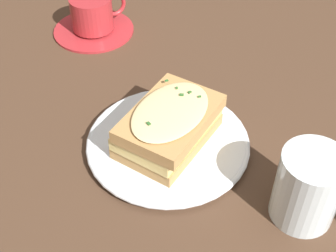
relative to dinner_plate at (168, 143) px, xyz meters
The scene contains 5 objects.
ground_plane 0.03m from the dinner_plate, 30.88° to the left, with size 2.40×2.40×0.00m, color #473021.
dinner_plate is the anchor object (origin of this frame).
sandwich 0.04m from the dinner_plate, 53.63° to the left, with size 0.16×0.12×0.06m.
teacup_with_saucer 0.33m from the dinner_plate, 131.38° to the right, with size 0.15×0.15×0.07m.
water_glass 0.20m from the dinner_plate, 79.93° to the left, with size 0.08×0.08×0.10m, color silver.
Camera 1 is at (0.39, 0.17, 0.48)m, focal length 50.00 mm.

